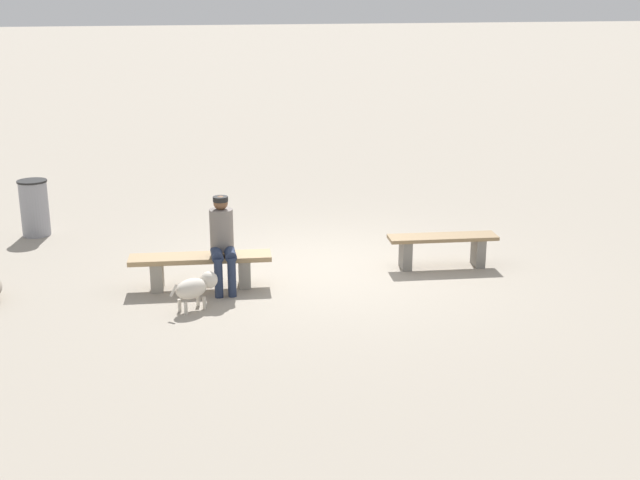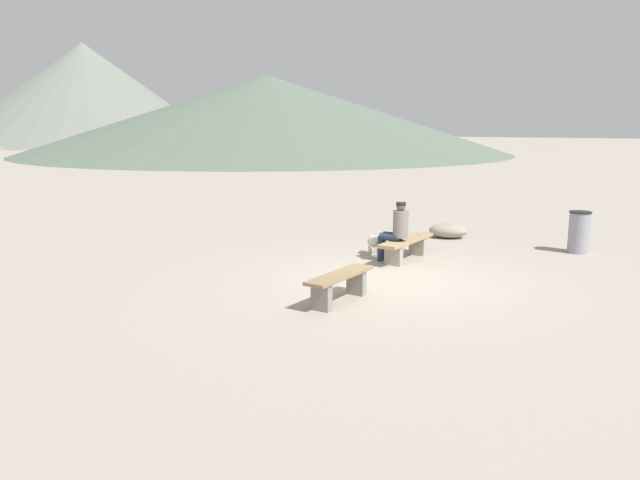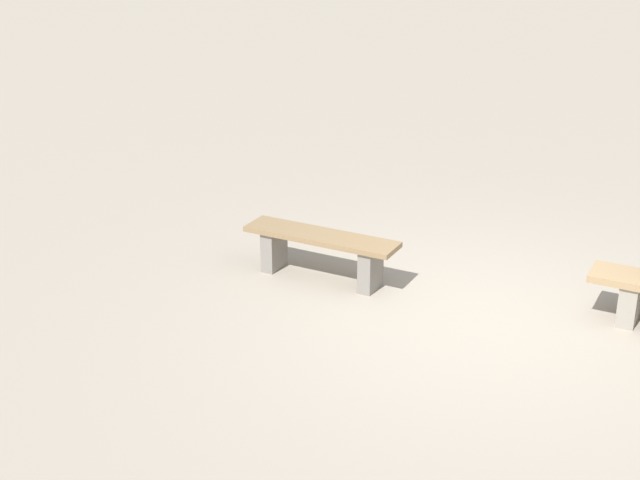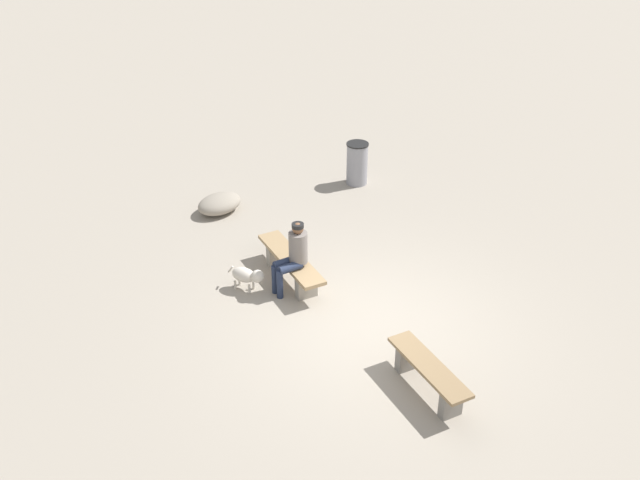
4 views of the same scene
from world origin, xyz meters
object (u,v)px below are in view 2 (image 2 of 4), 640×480
at_px(dog, 374,242).
at_px(boulder, 448,231).
at_px(trash_bin, 579,232).
at_px(bench_left, 340,283).
at_px(seated_person, 396,228).
at_px(bench_right, 406,245).

bearing_deg(dog, boulder, 132.47).
bearing_deg(dog, trash_bin, 90.26).
bearing_deg(bench_left, dog, 19.76).
bearing_deg(bench_left, boulder, 6.10).
xyz_separation_m(bench_left, trash_bin, (5.70, -3.35, 0.14)).
xyz_separation_m(seated_person, trash_bin, (2.52, -3.40, -0.25)).
relative_size(seated_person, dog, 1.97).
relative_size(bench_right, seated_person, 1.53).
relative_size(dog, trash_bin, 0.70).
bearing_deg(bench_right, dog, 86.74).
height_order(seated_person, boulder, seated_person).
relative_size(bench_left, boulder, 1.71).
bearing_deg(trash_bin, seated_person, 126.48).
distance_m(bench_right, dog, 0.79).
distance_m(bench_left, bench_right, 3.47).
height_order(bench_left, boulder, bench_left).
bearing_deg(bench_right, boulder, 4.21).
height_order(dog, boulder, dog).
relative_size(bench_left, seated_person, 1.28).
height_order(seated_person, trash_bin, seated_person).
bearing_deg(boulder, trash_bin, -101.74).
distance_m(dog, boulder, 2.88).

